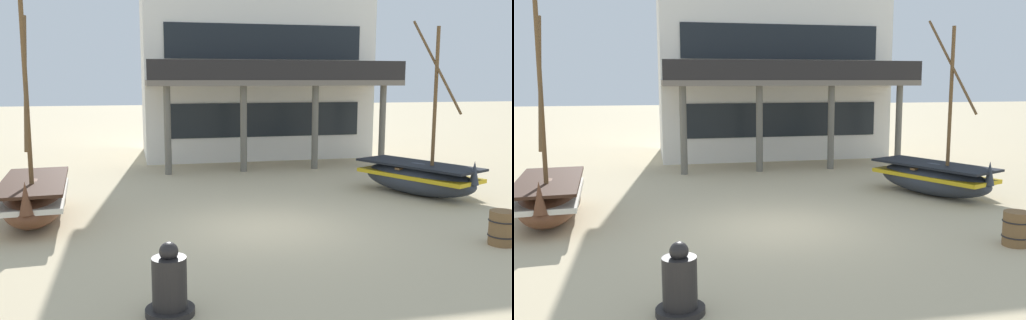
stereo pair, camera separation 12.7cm
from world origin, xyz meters
TOP-DOWN VIEW (x-y plane):
  - ground_plane at (0.00, 0.00)m, footprint 120.00×120.00m
  - fishing_boat_near_left at (-5.15, 1.81)m, footprint 1.70×3.96m
  - fishing_boat_centre_large at (5.17, 2.46)m, footprint 2.72×3.83m
  - capstan_winch at (-2.44, -4.09)m, footprint 0.71×0.71m
  - wooden_barrel at (4.33, -2.30)m, footprint 0.56×0.56m
  - harbor_building_main at (2.40, 12.27)m, footprint 9.83×7.98m

SIDE VIEW (x-z plane):
  - ground_plane at x=0.00m, z-range 0.00..0.00m
  - wooden_barrel at x=4.33m, z-range 0.00..0.70m
  - capstan_winch at x=-2.44m, z-range -0.11..0.96m
  - fishing_boat_centre_large at x=5.17m, z-range -1.95..3.00m
  - fishing_boat_near_left at x=-5.15m, z-range -1.95..3.06m
  - harbor_building_main at x=2.40m, z-range -0.01..9.53m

